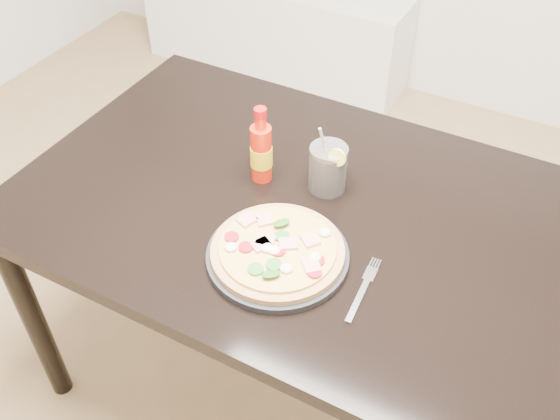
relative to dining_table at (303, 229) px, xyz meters
The scene contains 7 objects.
dining_table is the anchor object (origin of this frame).
plate 0.21m from the dining_table, 81.22° to the right, with size 0.31×0.31×0.02m, color black.
pizza 0.22m from the dining_table, 81.10° to the right, with size 0.29×0.29×0.03m.
hot_sauce_bottle 0.22m from the dining_table, 163.72° to the left, with size 0.07×0.07×0.21m.
cola_cup 0.17m from the dining_table, 75.65° to the left, with size 0.10×0.09×0.18m.
fork 0.30m from the dining_table, 37.06° to the right, with size 0.03×0.19×0.00m.
media_console 1.96m from the dining_table, 120.95° to the left, with size 1.40×0.34×0.50m, color white.
Camera 1 is at (0.66, -0.57, 1.76)m, focal length 40.00 mm.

